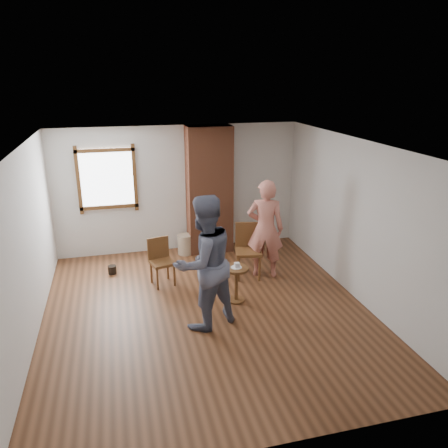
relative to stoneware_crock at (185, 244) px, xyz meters
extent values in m
plane|color=brown|center=(-0.06, -2.40, -0.21)|extent=(5.50, 5.50, 0.00)
cube|color=silver|center=(-0.06, 0.35, 1.09)|extent=(5.00, 0.04, 2.60)
cube|color=silver|center=(-2.56, -2.40, 1.09)|extent=(0.04, 5.50, 2.60)
cube|color=silver|center=(2.44, -2.40, 1.09)|extent=(0.04, 5.50, 2.60)
cube|color=white|center=(-0.06, -2.40, 2.39)|extent=(5.00, 5.50, 0.04)
cube|color=brown|center=(-1.46, 0.31, 1.39)|extent=(1.14, 0.06, 1.34)
cube|color=white|center=(-1.46, 0.33, 1.39)|extent=(1.00, 0.02, 1.20)
cube|color=brown|center=(0.54, 0.10, 1.09)|extent=(0.90, 0.50, 2.60)
cylinder|color=tan|center=(0.00, 0.00, 0.00)|extent=(0.37, 0.37, 0.41)
cylinder|color=black|center=(-1.49, -0.62, -0.13)|extent=(0.18, 0.18, 0.16)
cube|color=brown|center=(-0.62, -1.29, 0.21)|extent=(0.47, 0.47, 0.05)
cylinder|color=brown|center=(-0.73, -1.48, 0.00)|extent=(0.04, 0.04, 0.42)
cylinder|color=brown|center=(-0.43, -1.40, 0.00)|extent=(0.04, 0.04, 0.42)
cylinder|color=brown|center=(-0.81, -1.17, 0.00)|extent=(0.04, 0.04, 0.42)
cylinder|color=brown|center=(-0.51, -1.10, 0.00)|extent=(0.04, 0.04, 0.42)
cube|color=brown|center=(-0.66, -1.12, 0.42)|extent=(0.39, 0.13, 0.42)
cube|color=brown|center=(0.94, -1.36, 0.29)|extent=(0.55, 0.55, 0.05)
cylinder|color=brown|center=(0.72, -1.51, 0.04)|extent=(0.04, 0.04, 0.49)
cylinder|color=brown|center=(1.08, -1.59, 0.04)|extent=(0.04, 0.04, 0.49)
cylinder|color=brown|center=(0.80, -1.14, 0.04)|extent=(0.04, 0.04, 0.49)
cylinder|color=brown|center=(1.16, -1.22, 0.04)|extent=(0.04, 0.04, 0.49)
cube|color=brown|center=(0.98, -1.16, 0.53)|extent=(0.46, 0.14, 0.49)
cylinder|color=brown|center=(0.48, -2.19, 0.37)|extent=(0.40, 0.40, 0.04)
cylinder|color=brown|center=(0.48, -2.19, 0.08)|extent=(0.06, 0.06, 0.54)
cylinder|color=brown|center=(0.48, -2.19, -0.19)|extent=(0.28, 0.28, 0.03)
cylinder|color=white|center=(0.48, -2.19, 0.40)|extent=(0.18, 0.18, 0.01)
cube|color=silver|center=(0.49, -2.19, 0.43)|extent=(0.08, 0.07, 0.06)
imported|color=#131834|center=(-0.17, -2.75, 0.79)|extent=(1.20, 1.09, 2.00)
imported|color=#CE7867|center=(1.25, -1.36, 0.70)|extent=(0.78, 0.65, 1.82)
camera|label=1|loc=(-1.29, -8.35, 3.34)|focal=35.00mm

